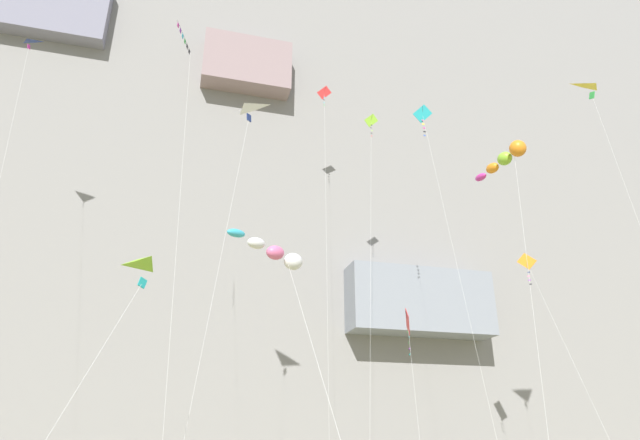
# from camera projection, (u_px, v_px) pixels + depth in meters

# --- Properties ---
(cliff_face) EXTENTS (180.00, 34.37, 75.44)m
(cliff_face) POSITION_uv_depth(u_px,v_px,m) (229.00, 161.00, 73.73)
(cliff_face) COLOR gray
(cliff_face) RESTS_ON ground
(kite_delta_low_center) EXTENTS (3.45, 5.45, 7.67)m
(kite_delta_low_center) POSITION_uv_depth(u_px,v_px,m) (148.00, 287.00, 19.74)
(kite_delta_low_center) COLOR #8CCC33
(kite_delta_low_center) RESTS_ON ground
(kite_banner_mid_right) EXTENTS (2.05, 5.37, 29.09)m
(kite_banner_mid_right) POSITION_uv_depth(u_px,v_px,m) (182.00, 92.00, 36.49)
(kite_banner_mid_right) COLOR black
(kite_banner_mid_right) RESTS_ON ground
(kite_delta_high_center) EXTENTS (3.54, 6.15, 22.87)m
(kite_delta_high_center) POSITION_uv_depth(u_px,v_px,m) (243.00, 115.00, 36.10)
(kite_delta_high_center) COLOR white
(kite_delta_high_center) RESTS_ON ground
(kite_diamond_mid_center) EXTENTS (3.65, 4.78, 30.53)m
(kite_diamond_mid_center) POSITION_uv_depth(u_px,v_px,m) (371.00, 145.00, 48.58)
(kite_diamond_mid_center) COLOR #8CCC33
(kite_diamond_mid_center) RESTS_ON ground
(kite_windsock_upper_mid) EXTENTS (4.17, 5.63, 9.65)m
(kite_windsock_upper_mid) POSITION_uv_depth(u_px,v_px,m) (277.00, 254.00, 21.86)
(kite_windsock_upper_mid) COLOR white
(kite_windsock_upper_mid) RESTS_ON ground
(kite_diamond_front_field) EXTENTS (2.32, 6.13, 11.40)m
(kite_diamond_front_field) POSITION_uv_depth(u_px,v_px,m) (408.00, 325.00, 39.91)
(kite_diamond_front_field) COLOR red
(kite_diamond_front_field) RESTS_ON ground
(kite_delta_far_right) EXTENTS (3.51, 5.49, 31.56)m
(kite_delta_far_right) POSITION_uv_depth(u_px,v_px,m) (23.00, 58.00, 41.92)
(kite_delta_far_right) COLOR navy
(kite_delta_far_right) RESTS_ON ground
(kite_diamond_low_left) EXTENTS (0.94, 6.66, 16.63)m
(kite_diamond_low_left) POSITION_uv_depth(u_px,v_px,m) (530.00, 270.00, 43.63)
(kite_diamond_low_left) COLOR orange
(kite_diamond_low_left) RESTS_ON ground
(kite_delta_high_left) EXTENTS (1.86, 2.85, 24.83)m
(kite_delta_high_left) POSITION_uv_depth(u_px,v_px,m) (599.00, 96.00, 37.03)
(kite_delta_high_left) COLOR yellow
(kite_delta_high_left) RESTS_ON ground
(kite_diamond_upper_left) EXTENTS (1.81, 4.94, 29.06)m
(kite_diamond_upper_left) POSITION_uv_depth(u_px,v_px,m) (425.00, 126.00, 45.43)
(kite_diamond_upper_left) COLOR teal
(kite_diamond_upper_left) RESTS_ON ground
(kite_diamond_high_right) EXTENTS (1.56, 4.04, 35.70)m
(kite_diamond_high_right) POSITION_uv_depth(u_px,v_px,m) (325.00, 117.00, 53.21)
(kite_diamond_high_right) COLOR red
(kite_diamond_high_right) RESTS_ON ground
(kite_windsock_near_cliff) EXTENTS (3.26, 6.28, 18.72)m
(kite_windsock_near_cliff) POSITION_uv_depth(u_px,v_px,m) (506.00, 158.00, 32.74)
(kite_windsock_near_cliff) COLOR orange
(kite_windsock_near_cliff) RESTS_ON ground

